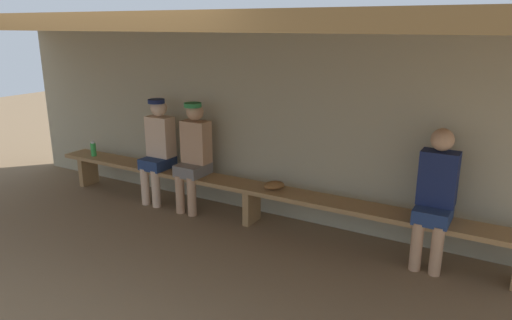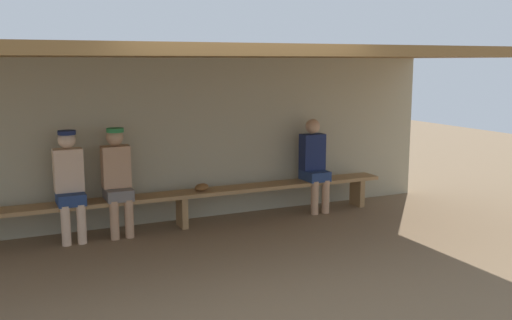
% 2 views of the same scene
% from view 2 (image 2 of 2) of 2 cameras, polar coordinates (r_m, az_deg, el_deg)
% --- Properties ---
extents(ground_plane, '(24.00, 24.00, 0.00)m').
position_cam_2_polar(ground_plane, '(6.40, -2.93, -10.06)').
color(ground_plane, brown).
extents(back_wall, '(8.00, 0.20, 2.20)m').
position_cam_2_polar(back_wall, '(7.98, -8.36, 1.95)').
color(back_wall, tan).
rests_on(back_wall, ground).
extents(dugout_roof, '(8.00, 2.80, 0.12)m').
position_cam_2_polar(dugout_roof, '(6.68, -5.38, 10.51)').
color(dugout_roof, brown).
rests_on(dugout_roof, back_wall).
extents(bench, '(6.00, 0.36, 0.46)m').
position_cam_2_polar(bench, '(7.69, -7.27, -3.72)').
color(bench, '#9E7547').
rests_on(bench, ground).
extents(player_middle, '(0.34, 0.42, 1.34)m').
position_cam_2_polar(player_middle, '(7.42, -13.42, -1.56)').
color(player_middle, slate).
rests_on(player_middle, ground).
extents(player_shirtless_tan, '(0.34, 0.42, 1.34)m').
position_cam_2_polar(player_shirtless_tan, '(7.33, -17.77, -1.89)').
color(player_shirtless_tan, navy).
rests_on(player_shirtless_tan, ground).
extents(player_in_red, '(0.34, 0.42, 1.34)m').
position_cam_2_polar(player_in_red, '(8.42, 5.71, -0.14)').
color(player_in_red, navy).
rests_on(player_in_red, ground).
extents(baseball_glove_dark_brown, '(0.29, 0.29, 0.09)m').
position_cam_2_polar(baseball_glove_dark_brown, '(7.77, -5.32, -2.66)').
color(baseball_glove_dark_brown, brown).
rests_on(baseball_glove_dark_brown, bench).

